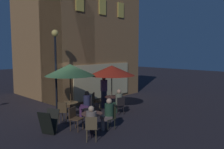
% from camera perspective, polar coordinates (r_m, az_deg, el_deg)
% --- Properties ---
extents(ground_plane, '(60.00, 60.00, 0.00)m').
position_cam_1_polar(ground_plane, '(11.53, -13.12, -9.87)').
color(ground_plane, '#272228').
extents(cafe_building, '(6.59, 6.53, 8.11)m').
position_cam_1_polar(cafe_building, '(15.38, -9.96, 9.36)').
color(cafe_building, '#A47244').
rests_on(cafe_building, ground).
extents(street_lamp_near_corner, '(0.33, 0.33, 4.12)m').
position_cam_1_polar(street_lamp_near_corner, '(11.29, -14.01, 4.77)').
color(street_lamp_near_corner, black).
rests_on(street_lamp_near_corner, ground).
extents(menu_sandwich_board, '(0.81, 0.76, 0.90)m').
position_cam_1_polar(menu_sandwich_board, '(8.98, -15.60, -11.46)').
color(menu_sandwich_board, black).
rests_on(menu_sandwich_board, ground).
extents(cafe_table_0, '(0.70, 0.70, 0.73)m').
position_cam_1_polar(cafe_table_0, '(10.87, -10.34, -7.93)').
color(cafe_table_0, black).
rests_on(cafe_table_0, ground).
extents(cafe_table_1, '(0.74, 0.74, 0.76)m').
position_cam_1_polar(cafe_table_1, '(11.85, -0.06, -6.51)').
color(cafe_table_1, black).
rests_on(cafe_table_1, ground).
extents(cafe_table_2, '(0.80, 0.80, 0.77)m').
position_cam_1_polar(cafe_table_2, '(8.76, -5.07, -10.85)').
color(cafe_table_2, black).
rests_on(cafe_table_2, ground).
extents(patio_umbrella_0, '(2.28, 2.28, 2.52)m').
position_cam_1_polar(patio_umbrella_0, '(10.60, -10.51, 1.12)').
color(patio_umbrella_0, black).
rests_on(patio_umbrella_0, ground).
extents(patio_umbrella_1, '(2.36, 2.36, 2.37)m').
position_cam_1_polar(patio_umbrella_1, '(11.61, -0.07, 1.00)').
color(patio_umbrella_1, black).
rests_on(patio_umbrella_1, ground).
extents(cafe_chair_0, '(0.57, 0.57, 0.92)m').
position_cam_1_polar(cafe_chair_0, '(10.15, -12.16, -8.73)').
color(cafe_chair_0, brown).
rests_on(cafe_chair_0, ground).
extents(cafe_chair_1, '(0.53, 0.53, 0.92)m').
position_cam_1_polar(cafe_chair_1, '(10.94, -5.82, -7.67)').
color(cafe_chair_1, '#262223').
rests_on(cafe_chair_1, ground).
extents(cafe_chair_2, '(0.61, 0.61, 0.92)m').
position_cam_1_polar(cafe_chair_2, '(12.01, -4.25, -6.40)').
color(cafe_chair_2, brown).
rests_on(cafe_chair_2, ground).
extents(cafe_chair_3, '(0.51, 0.51, 0.88)m').
position_cam_1_polar(cafe_chair_3, '(11.16, 1.99, -7.37)').
color(cafe_chair_3, black).
rests_on(cafe_chair_3, ground).
extents(cafe_chair_4, '(0.48, 0.48, 0.92)m').
position_cam_1_polar(cafe_chair_4, '(9.20, -0.23, -10.28)').
color(cafe_chair_4, '#27281B').
rests_on(cafe_chair_4, ground).
extents(cafe_chair_5, '(0.55, 0.55, 0.90)m').
position_cam_1_polar(cafe_chair_5, '(9.18, -9.39, -10.36)').
color(cafe_chair_5, brown).
rests_on(cafe_chair_5, ground).
extents(cafe_chair_6, '(0.56, 0.56, 0.89)m').
position_cam_1_polar(cafe_chair_6, '(8.00, -5.22, -12.81)').
color(cafe_chair_6, brown).
rests_on(cafe_chair_6, ground).
extents(patron_seated_0, '(0.53, 0.48, 1.23)m').
position_cam_1_polar(patron_seated_0, '(10.89, -6.58, -6.92)').
color(patron_seated_0, '#562E5C').
rests_on(patron_seated_0, ground).
extents(patron_seated_1, '(0.43, 0.53, 1.25)m').
position_cam_1_polar(patron_seated_1, '(11.23, 1.64, -6.42)').
color(patron_seated_1, '#244230').
rests_on(patron_seated_1, ground).
extents(patron_seated_2, '(0.54, 0.43, 1.25)m').
position_cam_1_polar(patron_seated_2, '(9.08, -0.99, -9.40)').
color(patron_seated_2, '#836A61').
rests_on(patron_seated_2, ground).
extents(patron_seated_3, '(0.53, 0.54, 1.23)m').
position_cam_1_polar(patron_seated_3, '(8.08, -5.20, -11.45)').
color(patron_seated_3, black).
rests_on(patron_seated_3, ground).
extents(patron_standing_4, '(0.38, 0.38, 1.71)m').
position_cam_1_polar(patron_standing_4, '(12.51, -2.04, -4.45)').
color(patron_standing_4, '#2D2E45').
rests_on(patron_standing_4, ground).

